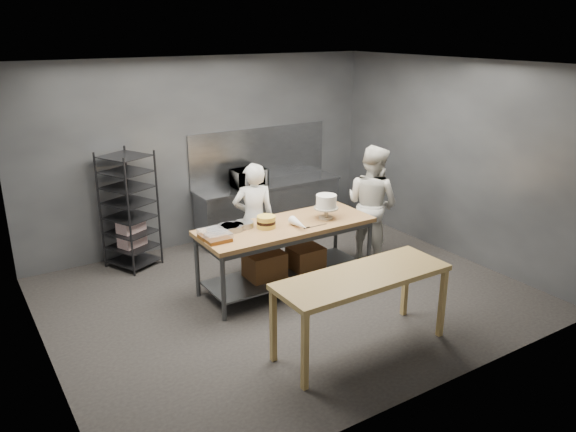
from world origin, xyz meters
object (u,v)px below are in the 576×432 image
at_px(work_table, 285,248).
at_px(chef_behind, 254,219).
at_px(speed_rack, 130,211).
at_px(frosted_cake_stand, 326,203).
at_px(microwave, 249,178).
at_px(chef_right, 372,204).
at_px(near_counter, 362,282).
at_px(layer_cake, 266,222).

height_order(work_table, chef_behind, chef_behind).
relative_size(speed_rack, chef_behind, 1.07).
relative_size(work_table, frosted_cake_stand, 7.06).
distance_m(speed_rack, chef_behind, 1.85).
bearing_deg(microwave, chef_right, -58.07).
xyz_separation_m(near_counter, frosted_cake_stand, (0.72, 1.67, 0.33)).
relative_size(frosted_cake_stand, layer_cake, 1.37).
xyz_separation_m(work_table, frosted_cake_stand, (0.61, -0.10, 0.57)).
distance_m(near_counter, frosted_cake_stand, 1.85).
distance_m(work_table, speed_rack, 2.41).
bearing_deg(frosted_cake_stand, speed_rack, 137.67).
height_order(chef_behind, chef_right, chef_right).
distance_m(microwave, layer_cake, 2.07).
height_order(chef_right, microwave, chef_right).
bearing_deg(frosted_cake_stand, microwave, 92.83).
distance_m(chef_right, layer_cake, 1.91).
height_order(frosted_cake_stand, layer_cake, frosted_cake_stand).
height_order(microwave, frosted_cake_stand, frosted_cake_stand).
bearing_deg(layer_cake, speed_rack, 124.28).
bearing_deg(work_table, microwave, 75.15).
height_order(near_counter, frosted_cake_stand, frosted_cake_stand).
relative_size(chef_behind, layer_cake, 6.59).
relative_size(work_table, chef_behind, 1.47).
bearing_deg(speed_rack, near_counter, -68.63).
height_order(work_table, chef_right, chef_right).
height_order(chef_right, frosted_cake_stand, chef_right).
height_order(work_table, near_counter, work_table).
relative_size(work_table, chef_right, 1.34).
relative_size(near_counter, chef_right, 1.12).
xyz_separation_m(speed_rack, microwave, (2.04, 0.08, 0.19)).
xyz_separation_m(speed_rack, chef_behind, (1.43, -1.18, -0.04)).
bearing_deg(frosted_cake_stand, chef_behind, 132.80).
relative_size(near_counter, speed_rack, 1.14).
bearing_deg(speed_rack, work_table, -50.48).
xyz_separation_m(work_table, speed_rack, (-1.52, 1.85, 0.28)).
bearing_deg(chef_right, chef_behind, 58.61).
height_order(near_counter, speed_rack, speed_rack).
relative_size(near_counter, chef_behind, 1.22).
xyz_separation_m(chef_right, layer_cake, (-1.91, -0.11, 0.11)).
relative_size(microwave, layer_cake, 2.18).
bearing_deg(chef_right, near_counter, 123.33).
xyz_separation_m(near_counter, chef_right, (1.74, 1.89, 0.08)).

